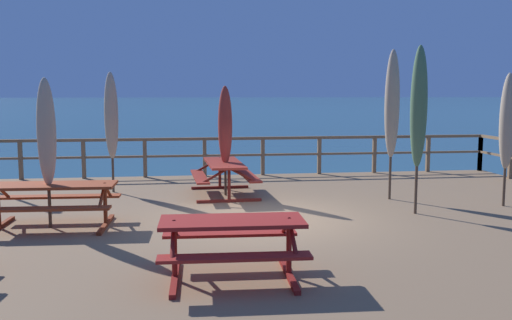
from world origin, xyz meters
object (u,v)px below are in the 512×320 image
(picnic_table_back_left, at_px, (52,195))
(patio_umbrella_tall_front, at_px, (225,126))
(picnic_table_front_right, at_px, (224,171))
(picnic_table_front_left, at_px, (232,236))
(patio_umbrella_tall_mid_right, at_px, (419,108))
(patio_umbrella_tall_back_right, at_px, (508,122))
(patio_umbrella_short_mid, at_px, (46,133))
(patio_umbrella_tall_mid_left, at_px, (392,105))
(patio_umbrella_short_back, at_px, (111,116))

(picnic_table_back_left, bearing_deg, patio_umbrella_tall_front, 39.73)
(patio_umbrella_tall_front, bearing_deg, picnic_table_front_right, 129.44)
(picnic_table_front_left, bearing_deg, patio_umbrella_tall_mid_right, 41.13)
(picnic_table_front_right, height_order, patio_umbrella_tall_back_right, patio_umbrella_tall_back_right)
(patio_umbrella_tall_mid_right, bearing_deg, patio_umbrella_short_mid, -178.07)
(picnic_table_back_left, bearing_deg, patio_umbrella_tall_mid_left, 14.32)
(patio_umbrella_short_back, distance_m, patio_umbrella_tall_mid_left, 6.39)
(picnic_table_back_left, height_order, patio_umbrella_short_back, patio_umbrella_short_back)
(picnic_table_front_left, distance_m, patio_umbrella_short_back, 7.10)
(patio_umbrella_short_back, bearing_deg, picnic_table_front_left, -71.55)
(picnic_table_front_right, bearing_deg, patio_umbrella_tall_mid_right, -35.37)
(picnic_table_front_left, distance_m, patio_umbrella_tall_front, 5.98)
(patio_umbrella_short_back, distance_m, patio_umbrella_tall_back_right, 8.67)
(picnic_table_front_right, distance_m, patio_umbrella_short_mid, 4.40)
(patio_umbrella_tall_back_right, bearing_deg, picnic_table_front_left, -147.26)
(picnic_table_front_left, height_order, patio_umbrella_short_mid, patio_umbrella_short_mid)
(picnic_table_front_right, relative_size, patio_umbrella_tall_mid_left, 0.66)
(patio_umbrella_tall_mid_right, distance_m, patio_umbrella_tall_mid_left, 1.51)
(patio_umbrella_tall_front, relative_size, patio_umbrella_tall_mid_left, 0.76)
(picnic_table_front_left, height_order, patio_umbrella_tall_back_right, patio_umbrella_tall_back_right)
(picnic_table_back_left, xyz_separation_m, patio_umbrella_tall_mid_right, (6.76, 0.23, 1.49))
(picnic_table_front_right, distance_m, patio_umbrella_tall_back_right, 6.13)
(picnic_table_front_right, bearing_deg, picnic_table_back_left, -139.67)
(picnic_table_back_left, height_order, picnic_table_front_right, same)
(patio_umbrella_short_mid, height_order, patio_umbrella_tall_front, patio_umbrella_short_mid)
(patio_umbrella_short_mid, relative_size, patio_umbrella_tall_mid_right, 0.80)
(picnic_table_front_left, relative_size, patio_umbrella_tall_front, 0.74)
(patio_umbrella_tall_mid_right, relative_size, patio_umbrella_tall_mid_left, 0.99)
(picnic_table_front_left, distance_m, picnic_table_front_right, 5.92)
(picnic_table_front_left, relative_size, patio_umbrella_short_back, 0.66)
(picnic_table_back_left, xyz_separation_m, patio_umbrella_tall_back_right, (8.88, 0.69, 1.18))
(picnic_table_back_left, bearing_deg, patio_umbrella_short_mid, -177.32)
(patio_umbrella_tall_front, height_order, patio_umbrella_tall_mid_left, patio_umbrella_tall_mid_left)
(picnic_table_front_right, distance_m, patio_umbrella_tall_front, 1.02)
(picnic_table_front_right, height_order, patio_umbrella_tall_mid_left, patio_umbrella_tall_mid_left)
(picnic_table_front_left, distance_m, patio_umbrella_tall_back_right, 7.25)
(picnic_table_back_left, height_order, patio_umbrella_tall_mid_left, patio_umbrella_tall_mid_left)
(patio_umbrella_short_mid, xyz_separation_m, patio_umbrella_tall_mid_left, (6.85, 1.74, 0.42))
(picnic_table_front_right, distance_m, patio_umbrella_short_back, 2.94)
(patio_umbrella_short_back, bearing_deg, patio_umbrella_short_mid, -101.38)
(picnic_table_back_left, relative_size, patio_umbrella_tall_back_right, 0.81)
(picnic_table_front_left, xyz_separation_m, patio_umbrella_tall_front, (0.39, 5.87, 1.03))
(picnic_table_front_left, bearing_deg, patio_umbrella_tall_back_right, 32.74)
(patio_umbrella_short_back, xyz_separation_m, patio_umbrella_tall_mid_left, (6.15, -1.72, 0.29))
(patio_umbrella_short_mid, xyz_separation_m, patio_umbrella_tall_mid_right, (6.80, 0.23, 0.40))
(patio_umbrella_tall_mid_right, height_order, patio_umbrella_short_back, patio_umbrella_tall_mid_right)
(patio_umbrella_tall_front, height_order, patio_umbrella_tall_back_right, patio_umbrella_tall_back_right)
(patio_umbrella_tall_mid_right, distance_m, patio_umbrella_tall_front, 4.32)
(patio_umbrella_short_back, relative_size, patio_umbrella_tall_back_right, 1.03)
(picnic_table_back_left, relative_size, patio_umbrella_tall_mid_left, 0.68)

